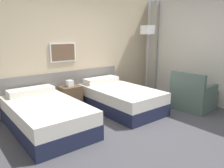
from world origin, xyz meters
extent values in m
plane|color=#47474C|center=(0.00, 0.00, 0.00)|extent=(16.00, 16.00, 0.00)
cube|color=#C6B28E|center=(0.00, 2.07, 1.35)|extent=(10.00, 0.06, 2.70)
cube|color=slate|center=(-0.55, 2.02, 0.43)|extent=(3.08, 0.04, 0.86)
cube|color=white|center=(-0.55, 2.02, 1.31)|extent=(0.64, 0.03, 0.44)
cube|color=brown|center=(-0.55, 2.01, 1.31)|extent=(0.58, 0.01, 0.38)
cube|color=white|center=(2.34, -0.23, 1.35)|extent=(0.06, 4.54, 2.70)
cube|color=beige|center=(2.29, -0.23, 1.32)|extent=(0.03, 4.18, 2.64)
cube|color=#A8A393|center=(2.21, 1.69, 1.32)|extent=(0.10, 0.24, 2.64)
cube|color=#1E233D|center=(-1.44, 1.00, 0.14)|extent=(1.14, 1.98, 0.27)
cube|color=silver|center=(-1.44, 1.00, 0.39)|extent=(1.12, 1.96, 0.24)
cube|color=silver|center=(-1.44, 1.76, 0.57)|extent=(0.91, 0.34, 0.13)
cube|color=#1E233D|center=(0.34, 1.00, 0.14)|extent=(1.14, 1.98, 0.27)
cube|color=silver|center=(0.34, 1.00, 0.39)|extent=(1.12, 1.96, 0.24)
cube|color=silver|center=(0.34, 1.76, 0.57)|extent=(0.91, 0.34, 0.13)
cube|color=brown|center=(-0.55, 1.76, 0.27)|extent=(0.46, 0.40, 0.55)
cube|color=white|center=(-0.55, 1.76, 0.62)|extent=(0.14, 0.14, 0.14)
cylinder|color=#9E9993|center=(1.70, 1.47, 0.01)|extent=(0.24, 0.24, 0.02)
cylinder|color=#9E9993|center=(1.70, 1.47, 0.87)|extent=(0.02, 0.02, 1.70)
cube|color=white|center=(1.70, 1.47, 1.83)|extent=(0.28, 0.28, 0.23)
cube|color=#4C6056|center=(1.74, -0.01, 0.21)|extent=(0.85, 0.87, 0.42)
cube|color=#4C6056|center=(1.39, -0.04, 0.65)|extent=(0.16, 0.82, 0.47)
cube|color=#4C6056|center=(1.77, -0.38, 0.51)|extent=(0.68, 0.14, 0.18)
cube|color=#4C6056|center=(1.72, 0.35, 0.51)|extent=(0.68, 0.14, 0.18)
camera|label=1|loc=(-2.85, -2.68, 1.73)|focal=35.00mm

